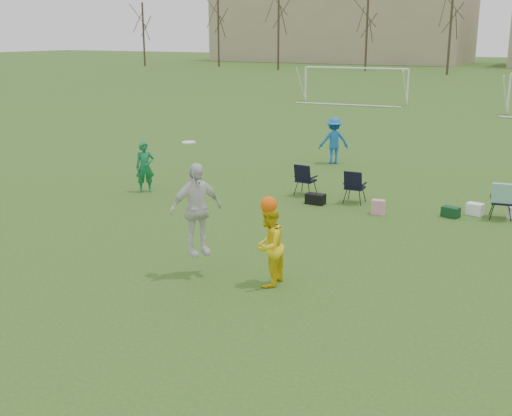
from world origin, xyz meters
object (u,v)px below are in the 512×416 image
Objects in this scene: fielder_blue at (334,141)px; goal_left at (356,75)px; center_contest at (229,225)px; fielder_green_near at (145,167)px.

fielder_blue is 0.23× the size of goal_left.
fielder_green_near is at bearing 139.61° from center_contest.
fielder_green_near is at bearing -88.49° from goal_left.
fielder_green_near is 7.90m from center_contest.
center_contest is 0.37× the size of goal_left.
fielder_green_near is 0.90× the size of fielder_blue.
goal_left reaches higher than fielder_blue.
center_contest is at bearing -79.44° from goal_left.
fielder_blue is 12.31m from center_contest.
center_contest is 34.28m from goal_left.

